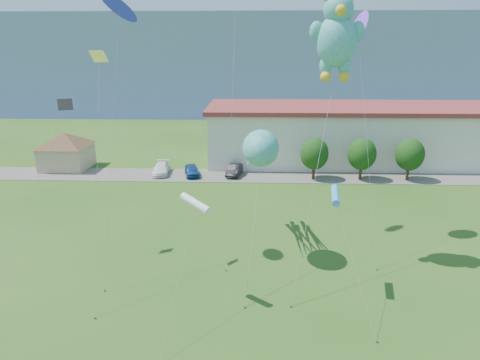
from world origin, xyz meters
name	(u,v)px	position (x,y,z in m)	size (l,w,h in m)	color
parking_strip	(236,176)	(0.00, 35.00, 0.03)	(70.00, 6.00, 0.06)	#59544C
hill_ridge	(249,60)	(0.00, 120.00, 12.50)	(160.00, 50.00, 25.00)	#758FA2
pavilion	(66,147)	(-24.00, 38.00, 3.02)	(9.20, 9.20, 5.00)	tan
warehouse	(415,134)	(26.00, 44.00, 4.12)	(61.00, 15.00, 8.20)	beige
tree_near	(314,154)	(10.00, 34.00, 3.39)	(3.60, 3.60, 5.47)	#3F2B19
tree_mid	(362,154)	(16.00, 34.00, 3.39)	(3.60, 3.60, 5.47)	#3F2B19
tree_far	(410,155)	(22.00, 34.00, 3.39)	(3.60, 3.60, 5.47)	#3F2B19
parked_car_white	(161,169)	(-10.14, 35.45, 0.78)	(2.03, 4.99, 1.45)	white
parked_car_blue	(192,170)	(-5.93, 34.87, 0.79)	(1.73, 4.30, 1.47)	navy
parked_car_black	(234,170)	(-0.27, 35.21, 0.78)	(1.52, 4.36, 1.44)	black
octopus_kite	(260,153)	(2.90, 13.49, 8.40)	(2.77, 13.78, 10.49)	teal
teddy_bear_kite	(337,34)	(8.18, 12.94, 17.26)	(5.23, 8.99, 20.19)	teal
small_kite_purple	(359,33)	(10.80, 17.87, 17.49)	(2.13, 8.39, 18.62)	#7E36DA
small_kite_blue	(118,14)	(-7.48, 13.32, 18.66)	(1.80, 7.51, 19.85)	#2A2EF1
small_kite_yellow	(98,89)	(-8.53, 10.75, 13.59)	(1.87, 9.09, 16.21)	#B4CD30
small_kite_cyan	(336,196)	(7.85, 7.74, 6.94)	(2.13, 7.05, 7.43)	#36A2F4
small_kite_black	(57,125)	(-12.71, 12.73, 10.68)	(4.44, 6.87, 12.59)	black
small_kite_white	(195,204)	(-1.32, 6.14, 6.84)	(1.60, 7.83, 7.33)	white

